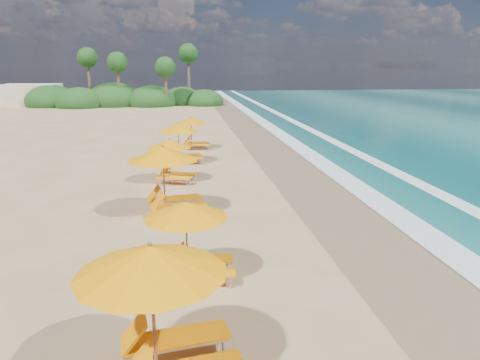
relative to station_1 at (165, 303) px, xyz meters
The scene contains 11 objects.
ground 8.97m from the station_1, 74.68° to the left, with size 160.00×160.00×0.00m, color tan.
wet_sand 10.73m from the station_1, 53.41° to the left, with size 4.00×160.00×0.01m, color #826A4D.
surf_foam 12.51m from the station_1, 43.37° to the left, with size 4.00×160.00×0.01m.
station_1 is the anchor object (origin of this frame).
station_2 3.59m from the station_1, 81.25° to the left, with size 2.25×2.08×2.07m.
station_3 8.73m from the station_1, 91.04° to the left, with size 3.01×2.88×2.51m.
station_4 13.16m from the station_1, 90.58° to the left, with size 2.57×2.52×2.02m.
station_5 17.23m from the station_1, 89.06° to the left, with size 2.49×2.32×2.22m.
station_6 21.42m from the station_1, 87.22° to the left, with size 2.27×2.11×2.06m.
treeline 54.59m from the station_1, 98.00° to the left, with size 25.80×8.80×9.74m.
beach_building 59.86m from the station_1, 109.17° to the left, with size 7.00×5.00×2.80m, color beige.
Camera 1 is at (-1.94, -15.11, 5.15)m, focal length 32.99 mm.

